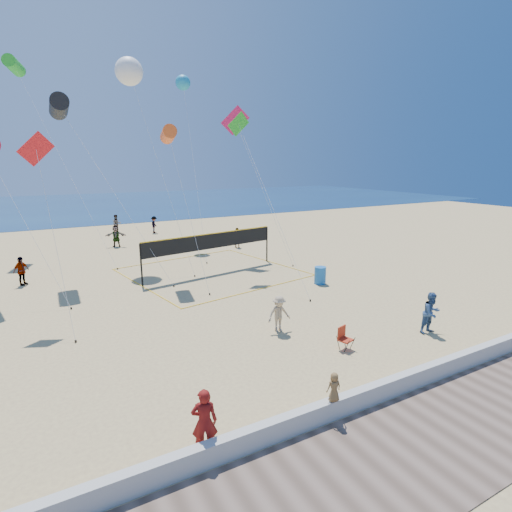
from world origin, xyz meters
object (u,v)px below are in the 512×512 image
woman (204,422)px  trash_barrel (320,275)px  camp_chair (344,337)px  volleyball_net (211,246)px

woman → trash_barrel: 15.03m
camp_chair → volleyball_net: 12.71m
camp_chair → trash_barrel: 8.50m
trash_barrel → volleyball_net: bearing=130.8°
woman → trash_barrel: bearing=-118.0°
trash_barrel → volleyball_net: 7.26m
camp_chair → volleyball_net: (-0.21, 12.64, 1.28)m
trash_barrel → volleyball_net: (-4.67, 5.41, 1.28)m
camp_chair → trash_barrel: trash_barrel is taller
woman → camp_chair: 7.32m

